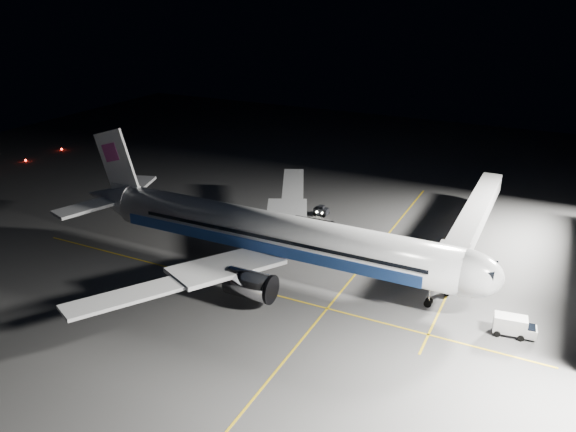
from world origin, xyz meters
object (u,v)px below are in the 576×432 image
(airliner, at_px, (269,233))
(jet_bridge, at_px, (472,220))
(safety_cone_b, at_px, (334,259))
(safety_cone_a, at_px, (317,241))
(service_truck, at_px, (514,326))
(baggage_tug, at_px, (321,211))
(safety_cone_c, at_px, (275,252))

(airliner, xyz_separation_m, jet_bridge, (23.08, 18.06, -0.58))
(jet_bridge, height_order, safety_cone_b, jet_bridge)
(safety_cone_a, bearing_deg, service_truck, -22.97)
(airliner, height_order, service_truck, airliner)
(service_truck, bearing_deg, jet_bridge, 105.09)
(baggage_tug, height_order, safety_cone_a, baggage_tug)
(safety_cone_c, bearing_deg, safety_cone_b, 12.83)
(safety_cone_b, bearing_deg, jet_bridge, 37.08)
(baggage_tug, xyz_separation_m, safety_cone_a, (3.84, -10.33, -0.47))
(safety_cone_a, bearing_deg, safety_cone_c, -121.59)
(airliner, distance_m, safety_cone_b, 10.46)
(airliner, bearing_deg, service_truck, -3.56)
(baggage_tug, relative_size, safety_cone_b, 3.99)
(safety_cone_a, bearing_deg, safety_cone_b, -43.47)
(airliner, distance_m, jet_bridge, 29.31)
(safety_cone_c, bearing_deg, baggage_tug, 90.20)
(baggage_tug, bearing_deg, safety_cone_a, -68.54)
(jet_bridge, bearing_deg, safety_cone_b, -142.92)
(baggage_tug, distance_m, safety_cone_b, 16.81)
(safety_cone_a, distance_m, safety_cone_c, 7.21)
(service_truck, distance_m, baggage_tug, 39.58)
(service_truck, xyz_separation_m, safety_cone_b, (-24.22, 7.91, -0.93))
(jet_bridge, height_order, service_truck, jet_bridge)
(airliner, xyz_separation_m, baggage_tug, (-1.25, 20.56, -4.41))
(safety_cone_b, bearing_deg, airliner, -139.87)
(service_truck, bearing_deg, safety_cone_c, 162.23)
(airliner, bearing_deg, jet_bridge, 38.04)
(airliner, bearing_deg, baggage_tug, 93.49)
(airliner, distance_m, safety_cone_c, 6.49)
(jet_bridge, xyz_separation_m, safety_cone_a, (-20.49, -7.83, -4.29))
(safety_cone_b, bearing_deg, safety_cone_a, 136.53)
(service_truck, xyz_separation_m, safety_cone_a, (-28.72, 12.17, -0.93))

